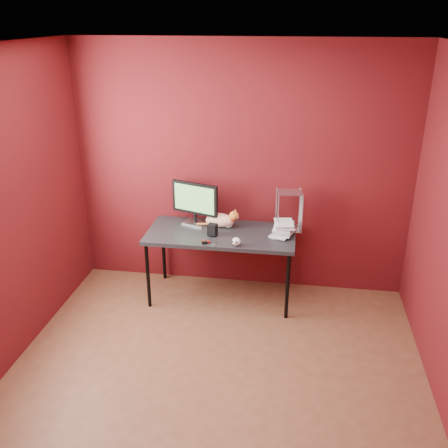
# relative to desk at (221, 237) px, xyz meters

# --- Properties ---
(room) EXTENTS (3.52, 3.52, 2.61)m
(room) POSITION_rel_desk_xyz_m (0.15, -1.37, 0.75)
(room) COLOR brown
(room) RESTS_ON ground
(desk) EXTENTS (1.50, 0.70, 0.75)m
(desk) POSITION_rel_desk_xyz_m (0.00, 0.00, 0.00)
(desk) COLOR black
(desk) RESTS_ON ground
(monitor) EXTENTS (0.50, 0.24, 0.45)m
(monitor) POSITION_rel_desk_xyz_m (-0.30, 0.18, 0.30)
(monitor) COLOR #B2B2B7
(monitor) RESTS_ON desk
(cat) EXTENTS (0.45, 0.23, 0.21)m
(cat) POSITION_rel_desk_xyz_m (-0.03, 0.15, 0.12)
(cat) COLOR orange
(cat) RESTS_ON desk
(skull_mug) EXTENTS (0.09, 0.09, 0.08)m
(skull_mug) POSITION_rel_desk_xyz_m (0.19, -0.29, 0.09)
(skull_mug) COLOR silver
(skull_mug) RESTS_ON desk
(speaker) EXTENTS (0.11, 0.11, 0.12)m
(speaker) POSITION_rel_desk_xyz_m (-0.07, -0.08, 0.11)
(speaker) COLOR black
(speaker) RESTS_ON desk
(book_stack) EXTENTS (0.26, 0.29, 1.45)m
(book_stack) POSITION_rel_desk_xyz_m (0.54, 0.06, 0.78)
(book_stack) COLOR beige
(book_stack) RESTS_ON desk
(wire_rack) EXTENTS (0.27, 0.23, 0.42)m
(wire_rack) POSITION_rel_desk_xyz_m (0.67, 0.17, 0.26)
(wire_rack) COLOR #B2B2B7
(wire_rack) RESTS_ON desk
(pocket_knife) EXTENTS (0.09, 0.04, 0.02)m
(pocket_knife) POSITION_rel_desk_xyz_m (-0.11, -0.26, 0.06)
(pocket_knife) COLOR #960C0B
(pocket_knife) RESTS_ON desk
(black_gadget) EXTENTS (0.06, 0.05, 0.03)m
(black_gadget) POSITION_rel_desk_xyz_m (-0.11, -0.29, 0.06)
(black_gadget) COLOR black
(black_gadget) RESTS_ON desk
(washer) EXTENTS (0.04, 0.04, 0.00)m
(washer) POSITION_rel_desk_xyz_m (-0.02, -0.29, 0.05)
(washer) COLOR #B2B2B7
(washer) RESTS_ON desk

